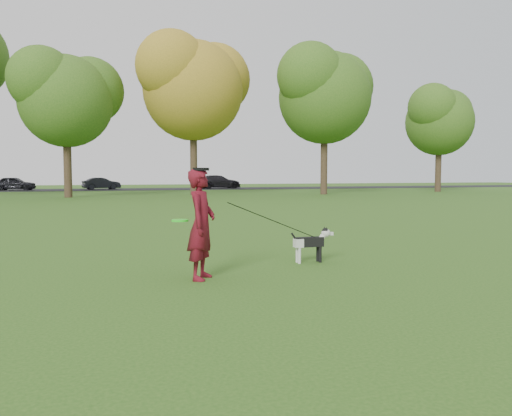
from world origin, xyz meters
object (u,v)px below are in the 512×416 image
object	(u,v)px
dog	(312,241)
car_left	(14,183)
man	(201,224)
car_mid	(101,184)
car_right	(218,182)

from	to	relation	value
dog	car_left	distance (m)	41.11
man	car_left	distance (m)	41.38
dog	car_mid	world-z (taller)	car_mid
man	dog	xyz separation A→B (m)	(2.02, 0.77, -0.42)
car_left	car_mid	distance (m)	7.20
dog	car_left	size ratio (longest dim) A/B	0.23
car_mid	car_right	bearing A→B (deg)	-105.62
man	car_right	bearing A→B (deg)	14.89
dog	car_right	xyz separation A→B (m)	(7.30, 39.67, 0.30)
car_mid	man	bearing A→B (deg)	166.55
man	car_left	size ratio (longest dim) A/B	0.45
car_right	car_mid	bearing A→B (deg)	82.61
car_left	car_right	world-z (taller)	car_right
dog	car_mid	size ratio (longest dim) A/B	0.24
car_mid	dog	bearing A→B (deg)	169.49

